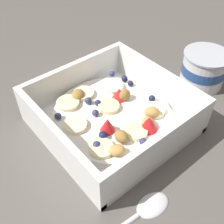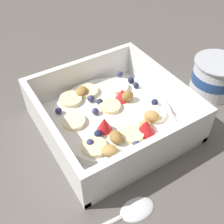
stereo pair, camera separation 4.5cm
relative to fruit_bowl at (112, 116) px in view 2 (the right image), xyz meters
name	(u,v)px [view 2 (the right image)]	position (x,y,z in m)	size (l,w,h in m)	color
ground_plane	(101,123)	(-0.02, -0.01, -0.02)	(2.40, 2.40, 0.00)	#56514C
fruit_bowl	(112,116)	(0.00, 0.00, 0.00)	(0.22, 0.22, 0.07)	white
spoon	(119,217)	(0.14, -0.08, -0.02)	(0.04, 0.17, 0.01)	silver
yogurt_cup	(215,77)	(0.02, 0.21, 0.01)	(0.09, 0.09, 0.07)	white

